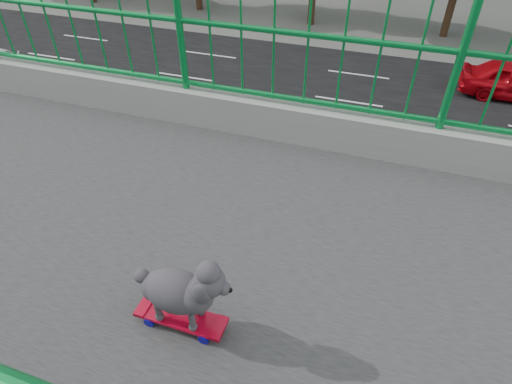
{
  "coord_description": "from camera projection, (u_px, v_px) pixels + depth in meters",
  "views": [
    {
      "loc": [
        1.52,
        1.61,
        8.87
      ],
      "look_at": [
        -0.54,
        0.91,
        7.08
      ],
      "focal_mm": 29.75,
      "sensor_mm": 36.0,
      "label": 1
    }
  ],
  "objects": [
    {
      "name": "poodle",
      "position": [
        181.0,
        290.0,
        1.96
      ],
      "size": [
        0.21,
        0.5,
        0.41
      ],
      "rotation": [
        0.0,
        0.0,
        -0.0
      ],
      "color": "#333036",
      "rests_on": "skateboard"
    },
    {
      "name": "car_6",
      "position": [
        86.0,
        130.0,
        15.54
      ],
      "size": [
        2.5,
        5.43,
        1.51
      ],
      "primitive_type": "imported",
      "color": "#BD0711",
      "rests_on": "ground"
    },
    {
      "name": "railing",
      "position": [
        86.0,
        198.0,
        2.57
      ],
      "size": [
        3.0,
        24.0,
        1.42
      ],
      "color": "gray",
      "rests_on": "footbridge"
    },
    {
      "name": "footbridge",
      "position": [
        142.0,
        366.0,
        3.84
      ],
      "size": [
        3.0,
        24.0,
        7.0
      ],
      "color": "#2D2D2F",
      "rests_on": "ground"
    },
    {
      "name": "road",
      "position": [
        336.0,
        136.0,
        16.65
      ],
      "size": [
        18.0,
        90.0,
        0.02
      ],
      "primitive_type": "cube",
      "color": "black",
      "rests_on": "ground"
    },
    {
      "name": "car_7",
      "position": [
        99.0,
        89.0,
        18.34
      ],
      "size": [
        1.88,
        4.63,
        1.34
      ],
      "primitive_type": "imported",
      "rotation": [
        0.0,
        0.0,
        3.14
      ],
      "color": "black",
      "rests_on": "ground"
    },
    {
      "name": "skateboard",
      "position": [
        181.0,
        318.0,
        2.11
      ],
      "size": [
        0.14,
        0.46,
        0.06
      ],
      "rotation": [
        0.0,
        0.0,
        -0.0
      ],
      "color": "red",
      "rests_on": "footbridge"
    },
    {
      "name": "car_1",
      "position": [
        159.0,
        145.0,
        14.8
      ],
      "size": [
        1.59,
        4.55,
        1.5
      ],
      "primitive_type": "imported",
      "color": "black",
      "rests_on": "ground"
    }
  ]
}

